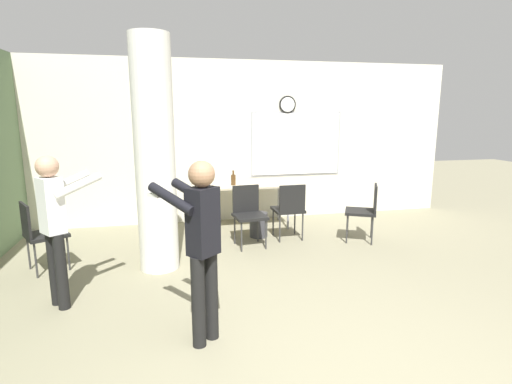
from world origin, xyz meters
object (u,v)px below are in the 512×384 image
at_px(chair_table_right, 289,207).
at_px(person_watching_back, 55,220).
at_px(chair_by_left_wall, 39,231).
at_px(chair_table_front, 248,211).
at_px(person_playing_front, 201,238).
at_px(bottle_on_table, 233,179).
at_px(chair_mid_room, 365,208).
at_px(folding_table, 241,187).

bearing_deg(chair_table_right, person_watching_back, -151.58).
bearing_deg(chair_by_left_wall, chair_table_front, 9.12).
bearing_deg(person_watching_back, person_playing_front, -35.42).
xyz_separation_m(bottle_on_table, chair_mid_room, (1.82, -1.10, -0.32)).
relative_size(chair_mid_room, person_watching_back, 0.57).
distance_m(chair_mid_room, chair_table_front, 1.76).
distance_m(chair_by_left_wall, person_watching_back, 1.17).
xyz_separation_m(chair_mid_room, chair_by_left_wall, (-4.41, -0.23, 0.00)).
relative_size(person_watching_back, person_playing_front, 0.98).
height_order(chair_table_right, person_watching_back, person_watching_back).
bearing_deg(chair_mid_room, person_watching_back, -162.68).
bearing_deg(person_watching_back, bottle_on_table, 47.54).
bearing_deg(chair_mid_room, bottle_on_table, 148.87).
bearing_deg(folding_table, chair_by_left_wall, -152.99).
height_order(bottle_on_table, chair_by_left_wall, bottle_on_table).
xyz_separation_m(folding_table, chair_table_front, (-0.07, -0.96, -0.18)).
distance_m(folding_table, person_watching_back, 3.30).
bearing_deg(bottle_on_table, chair_mid_room, -31.13).
height_order(chair_table_right, chair_mid_room, same).
bearing_deg(chair_table_right, chair_table_front, -169.69).
height_order(chair_by_left_wall, person_playing_front, person_playing_front).
bearing_deg(chair_table_front, person_watching_back, -147.05).
distance_m(chair_table_right, person_watching_back, 3.27).
xyz_separation_m(chair_by_left_wall, person_watching_back, (0.46, -1.00, 0.38)).
distance_m(chair_by_left_wall, person_playing_front, 2.67).
height_order(bottle_on_table, chair_table_front, bottle_on_table).
bearing_deg(chair_table_front, chair_by_left_wall, -170.88).
height_order(folding_table, person_playing_front, person_playing_front).
distance_m(folding_table, person_playing_front, 3.47).
bearing_deg(chair_table_front, chair_mid_room, -6.39).
distance_m(folding_table, chair_by_left_wall, 3.06).
distance_m(person_watching_back, person_playing_front, 1.63).
xyz_separation_m(bottle_on_table, person_playing_front, (-0.80, -3.28, 0.08)).
bearing_deg(bottle_on_table, chair_table_right, -47.15).
bearing_deg(person_playing_front, chair_by_left_wall, 132.55).
distance_m(chair_table_front, person_playing_front, 2.56).
bearing_deg(chair_table_front, chair_table_right, 10.31).
height_order(chair_table_right, person_playing_front, person_playing_front).
bearing_deg(bottle_on_table, person_playing_front, -103.74).
relative_size(folding_table, person_playing_front, 1.03).
height_order(folding_table, chair_mid_room, chair_mid_room).
height_order(folding_table, chair_by_left_wall, chair_by_left_wall).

